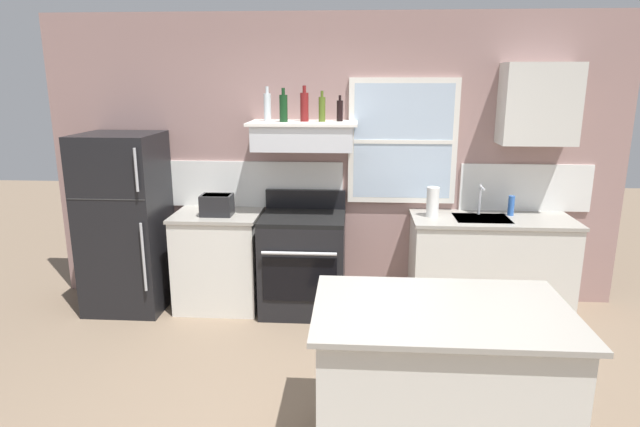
{
  "coord_description": "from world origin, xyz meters",
  "views": [
    {
      "loc": [
        0.22,
        -2.84,
        2.12
      ],
      "look_at": [
        -0.05,
        1.2,
        1.1
      ],
      "focal_mm": 30.24,
      "sensor_mm": 36.0,
      "label": 1
    }
  ],
  "objects": [
    {
      "name": "paper_towel_roll",
      "position": [
        0.91,
        1.9,
        1.04
      ],
      "size": [
        0.11,
        0.11,
        0.27
      ],
      "primitive_type": "cylinder",
      "color": "white",
      "rests_on": "counter_right_with_sink"
    },
    {
      "name": "upper_cabinet_right",
      "position": [
        1.8,
        2.04,
        1.9
      ],
      "size": [
        0.64,
        0.32,
        0.7
      ],
      "color": "silver"
    },
    {
      "name": "bottle_red_label_wine",
      "position": [
        -0.24,
        1.98,
        1.88
      ],
      "size": [
        0.07,
        0.07,
        0.31
      ],
      "color": "maroon",
      "rests_on": "range_hood_shelf"
    },
    {
      "name": "back_wall",
      "position": [
        0.03,
        2.23,
        1.35
      ],
      "size": [
        5.4,
        0.11,
        2.7
      ],
      "color": "gray",
      "rests_on": "ground_plane"
    },
    {
      "name": "counter_left_of_stove",
      "position": [
        -1.05,
        1.9,
        0.46
      ],
      "size": [
        0.79,
        0.63,
        0.91
      ],
      "color": "silver",
      "rests_on": "ground_plane"
    },
    {
      "name": "dish_soap_bottle",
      "position": [
        1.63,
        2.0,
        1.0
      ],
      "size": [
        0.06,
        0.06,
        0.18
      ],
      "primitive_type": "cylinder",
      "color": "blue",
      "rests_on": "counter_right_with_sink"
    },
    {
      "name": "sink_faucet",
      "position": [
        1.35,
        2.0,
        1.08
      ],
      "size": [
        0.03,
        0.17,
        0.28
      ],
      "color": "silver",
      "rests_on": "counter_right_with_sink"
    },
    {
      "name": "bottle_balsamic_dark",
      "position": [
        0.07,
        2.02,
        1.84
      ],
      "size": [
        0.06,
        0.06,
        0.23
      ],
      "color": "black",
      "rests_on": "range_hood_shelf"
    },
    {
      "name": "range_hood_shelf",
      "position": [
        -0.25,
        1.96,
        1.62
      ],
      "size": [
        0.96,
        0.52,
        0.24
      ],
      "color": "silver"
    },
    {
      "name": "kitchen_island",
      "position": [
        0.7,
        -0.09,
        0.46
      ],
      "size": [
        1.4,
        0.9,
        0.91
      ],
      "color": "silver",
      "rests_on": "ground_plane"
    },
    {
      "name": "stove_range",
      "position": [
        -0.25,
        1.86,
        0.46
      ],
      "size": [
        0.76,
        0.69,
        1.09
      ],
      "color": "black",
      "rests_on": "ground_plane"
    },
    {
      "name": "toaster",
      "position": [
        -1.03,
        1.83,
        1.01
      ],
      "size": [
        0.3,
        0.2,
        0.19
      ],
      "color": "black",
      "rests_on": "counter_left_of_stove"
    },
    {
      "name": "refrigerator",
      "position": [
        -1.9,
        1.84,
        0.82
      ],
      "size": [
        0.7,
        0.72,
        1.64
      ],
      "color": "black",
      "rests_on": "ground_plane"
    },
    {
      "name": "bottle_olive_oil_square",
      "position": [
        -0.08,
        1.97,
        1.86
      ],
      "size": [
        0.06,
        0.06,
        0.27
      ],
      "color": "#4C601E",
      "rests_on": "range_hood_shelf"
    },
    {
      "name": "bottle_dark_green_wine",
      "position": [
        -0.42,
        1.91,
        1.87
      ],
      "size": [
        0.07,
        0.07,
        0.29
      ],
      "color": "#143819",
      "rests_on": "range_hood_shelf"
    },
    {
      "name": "counter_right_with_sink",
      "position": [
        1.45,
        1.9,
        0.46
      ],
      "size": [
        1.43,
        0.63,
        0.91
      ],
      "color": "silver",
      "rests_on": "ground_plane"
    },
    {
      "name": "bottle_clear_tall",
      "position": [
        -0.57,
        1.97,
        1.87
      ],
      "size": [
        0.06,
        0.06,
        0.3
      ],
      "color": "silver",
      "rests_on": "range_hood_shelf"
    }
  ]
}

